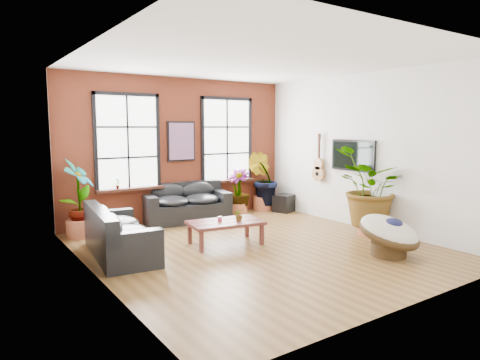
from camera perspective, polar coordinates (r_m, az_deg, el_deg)
The scene contains 19 objects.
room at distance 8.10m, azimuth 1.81°, elevation 3.16°, with size 6.04×6.54×3.54m.
sofa_back at distance 10.59m, azimuth -7.29°, elevation -3.17°, with size 2.19×1.34×0.94m.
sofa_left at distance 8.02m, azimuth -16.04°, elevation -6.95°, with size 1.15×2.29×0.87m.
coffee_table at distance 8.46m, azimuth -1.94°, elevation -5.86°, with size 1.54×1.02×0.55m.
papasan_chair at distance 8.13m, azimuth 19.29°, elevation -6.73°, with size 1.30×1.31×0.81m.
poster at distance 10.69m, azimuth -7.83°, elevation 5.14°, with size 0.74×0.06×0.98m.
tv_wall_unit at distance 10.41m, azimuth 13.50°, elevation 2.71°, with size 0.13×1.86×1.20m.
media_box at distance 11.77m, azimuth 5.95°, elevation -3.07°, with size 0.68×0.62×0.47m.
pot_back_left at distance 9.62m, azimuth -20.71°, elevation -6.09°, with size 0.52×0.52×0.37m.
pot_back_right at distance 11.93m, azimuth 3.06°, elevation -3.10°, with size 0.67×0.67×0.39m.
pot_right_wall at distance 9.65m, azimuth 17.07°, elevation -5.79°, with size 0.68×0.68×0.41m.
pot_mid at distance 10.99m, azimuth -0.37°, elevation -4.01°, with size 0.59×0.59×0.37m.
floor_plant_back_left at distance 9.51m, azimuth -20.69°, elevation -1.84°, with size 0.79×0.54×1.50m, color #1B651E.
floor_plant_back_right at distance 11.80m, azimuth 3.04°, elevation 0.19°, with size 0.81×0.65×1.47m, color #1B651E.
floor_plant_right_wall at distance 9.49m, azimuth 16.99°, elevation -0.97°, with size 1.55×1.34×1.72m, color #1B651E.
floor_plant_mid at distance 10.92m, azimuth -0.24°, elevation -1.42°, with size 0.61×0.61×1.09m, color #1B651E.
table_plant at distance 8.45m, azimuth -0.09°, elevation -4.66°, with size 0.22×0.19×0.24m, color #1B651E.
sill_plant_left at distance 10.09m, azimuth -16.03°, elevation -0.40°, with size 0.14×0.10×0.27m, color #1B651E.
sill_plant_right at distance 11.57m, azimuth -0.08°, elevation 0.80°, with size 0.15×0.15×0.27m, color #1B651E.
Camera 1 is at (-4.75, -6.39, 2.30)m, focal length 32.00 mm.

